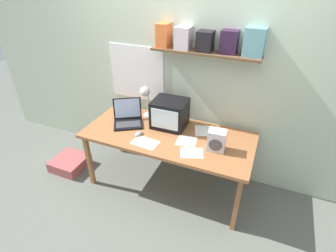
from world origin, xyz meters
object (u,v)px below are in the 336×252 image
at_px(juice_glass, 118,109).
at_px(open_notebook, 187,141).
at_px(space_heater, 217,140).
at_px(crt_monitor, 170,113).
at_px(printed_handout, 145,143).
at_px(corner_desk, 168,138).
at_px(laptop, 128,117).
at_px(desk_lamp, 146,95).
at_px(loose_paper_near_monitor, 192,153).
at_px(loose_paper_near_laptop, 205,131).
at_px(computer_mouse, 139,134).
at_px(floor_cushion, 70,163).

xyz_separation_m(juice_glass, open_notebook, (0.96, -0.24, -0.06)).
height_order(juice_glass, space_heater, space_heater).
distance_m(crt_monitor, space_heater, 0.63).
bearing_deg(printed_handout, corner_desk, 57.35).
bearing_deg(laptop, crt_monitor, -17.22).
xyz_separation_m(desk_lamp, loose_paper_near_monitor, (0.71, -0.45, -0.29)).
bearing_deg(loose_paper_near_laptop, juice_glass, -178.70).
xyz_separation_m(computer_mouse, loose_paper_near_laptop, (0.63, 0.35, -0.01)).
bearing_deg(printed_handout, floor_cushion, 179.07).
relative_size(crt_monitor, open_notebook, 1.74).
relative_size(corner_desk, floor_cushion, 4.55).
bearing_deg(printed_handout, desk_lamp, 115.03).
bearing_deg(printed_handout, loose_paper_near_monitor, 2.06).
bearing_deg(corner_desk, floor_cushion, -170.32).
xyz_separation_m(crt_monitor, floor_cushion, (-1.23, -0.39, -0.80)).
distance_m(space_heater, loose_paper_near_monitor, 0.27).
height_order(crt_monitor, loose_paper_near_monitor, crt_monitor).
distance_m(space_heater, floor_cushion, 1.97).
bearing_deg(loose_paper_near_monitor, juice_glass, 159.19).
xyz_separation_m(loose_paper_near_monitor, floor_cushion, (-1.62, 0.00, -0.64)).
bearing_deg(space_heater, loose_paper_near_laptop, 119.91).
bearing_deg(floor_cushion, loose_paper_near_monitor, -0.03).
xyz_separation_m(computer_mouse, floor_cushion, (-1.00, -0.08, -0.66)).
distance_m(computer_mouse, loose_paper_near_monitor, 0.62).
relative_size(corner_desk, computer_mouse, 15.68).
relative_size(corner_desk, juice_glass, 12.51).
bearing_deg(juice_glass, crt_monitor, -1.49).
relative_size(space_heater, loose_paper_near_monitor, 0.83).
relative_size(computer_mouse, printed_handout, 0.41).
bearing_deg(computer_mouse, loose_paper_near_laptop, 29.13).
relative_size(crt_monitor, desk_lamp, 0.95).
bearing_deg(floor_cushion, open_notebook, 6.32).
bearing_deg(desk_lamp, corner_desk, -33.43).
xyz_separation_m(crt_monitor, loose_paper_near_laptop, (0.40, 0.04, -0.15)).
distance_m(laptop, printed_handout, 0.47).
height_order(loose_paper_near_laptop, open_notebook, same).
bearing_deg(juice_glass, space_heater, -11.56).
xyz_separation_m(loose_paper_near_monitor, open_notebook, (-0.11, 0.17, 0.00)).
height_order(laptop, floor_cushion, laptop).
distance_m(laptop, loose_paper_near_monitor, 0.90).
xyz_separation_m(laptop, printed_handout, (0.36, -0.29, -0.06)).
height_order(desk_lamp, loose_paper_near_monitor, desk_lamp).
bearing_deg(loose_paper_near_laptop, space_heater, -56.44).
height_order(laptop, printed_handout, laptop).
bearing_deg(floor_cushion, computer_mouse, 4.64).
relative_size(printed_handout, loose_paper_near_monitor, 1.08).
relative_size(juice_glass, space_heater, 0.67).
relative_size(corner_desk, crt_monitor, 4.81).
bearing_deg(loose_paper_near_monitor, desk_lamp, 147.66).
height_order(juice_glass, loose_paper_near_laptop, juice_glass).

